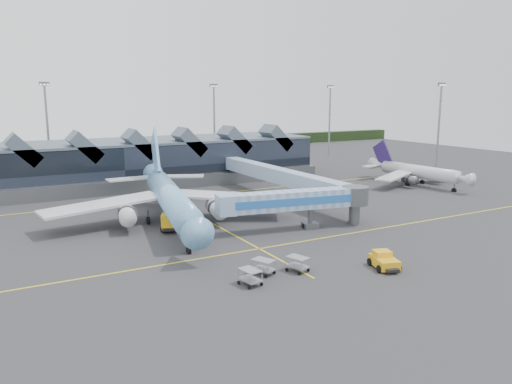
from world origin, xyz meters
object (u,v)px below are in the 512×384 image
regional_jet (415,171)px  pushback_tug (384,261)px  main_airliner (169,196)px  jet_bridge (305,201)px  fuel_truck (172,215)px

regional_jet → pushback_tug: (-43.93, -37.33, -2.12)m
main_airliner → pushback_tug: bearing=-54.6°
main_airliner → pushback_tug: 34.83m
jet_bridge → pushback_tug: 18.85m
fuel_truck → pushback_tug: size_ratio=1.93×
regional_jet → fuel_truck: regional_jet is taller
regional_jet → fuel_truck: bearing=-175.0°
pushback_tug → regional_jet: bearing=57.8°
main_airliner → regional_jet: size_ratio=1.60×
fuel_truck → pushback_tug: fuel_truck is taller
jet_bridge → fuel_truck: (-16.53, 10.49, -2.48)m
regional_jet → jet_bridge: size_ratio=1.16×
regional_jet → pushback_tug: 57.69m
main_airliner → pushback_tug: main_airliner is taller
fuel_truck → pushback_tug: 32.51m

